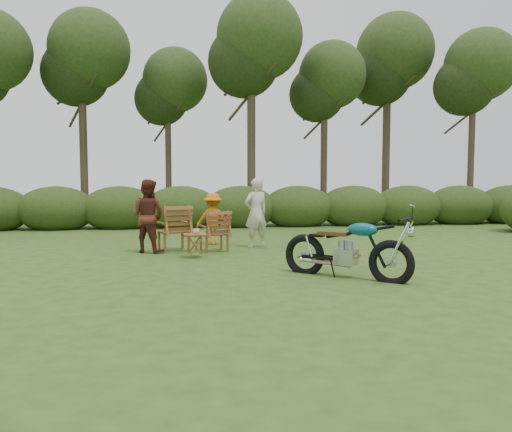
{
  "coord_description": "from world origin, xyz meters",
  "views": [
    {
      "loc": [
        -1.91,
        -7.82,
        1.63
      ],
      "look_at": [
        -0.52,
        1.79,
        0.9
      ],
      "focal_mm": 35.0,
      "sensor_mm": 36.0,
      "label": 1
    }
  ],
  "objects": [
    {
      "name": "ground",
      "position": [
        0.0,
        0.0,
        0.0
      ],
      "size": [
        80.0,
        80.0,
        0.0
      ],
      "primitive_type": "plane",
      "color": "#284818",
      "rests_on": "ground"
    },
    {
      "name": "tree_line",
      "position": [
        0.5,
        9.74,
        3.81
      ],
      "size": [
        22.52,
        11.62,
        8.14
      ],
      "color": "#382D1E",
      "rests_on": "ground"
    },
    {
      "name": "lawn_chair_left",
      "position": [
        -2.15,
        3.55,
        0.0
      ],
      "size": [
        0.89,
        0.89,
        1.02
      ],
      "primitive_type": null,
      "rotation": [
        0.0,
        0.0,
        3.46
      ],
      "color": "brown",
      "rests_on": "ground"
    },
    {
      "name": "cup",
      "position": [
        -1.67,
        2.5,
        0.55
      ],
      "size": [
        0.14,
        0.14,
        0.11
      ],
      "primitive_type": "imported",
      "rotation": [
        0.0,
        0.0,
        -0.04
      ],
      "color": "beige",
      "rests_on": "side_table"
    },
    {
      "name": "side_table",
      "position": [
        -1.69,
        2.47,
        0.25
      ],
      "size": [
        0.52,
        0.45,
        0.49
      ],
      "primitive_type": null,
      "rotation": [
        0.0,
        0.0,
        0.11
      ],
      "color": "brown",
      "rests_on": "ground"
    },
    {
      "name": "adult_a",
      "position": [
        -0.23,
        3.82,
        0.0
      ],
      "size": [
        0.71,
        0.6,
        1.65
      ],
      "primitive_type": "imported",
      "rotation": [
        0.0,
        0.0,
        3.54
      ],
      "color": "beige",
      "rests_on": "ground"
    },
    {
      "name": "adult_b",
      "position": [
        -2.7,
        3.36,
        0.0
      ],
      "size": [
        0.98,
        0.9,
        1.61
      ],
      "primitive_type": "imported",
      "rotation": [
        0.0,
        0.0,
        2.66
      ],
      "color": "#532217",
      "rests_on": "ground"
    },
    {
      "name": "motorcycle",
      "position": [
        0.72,
        0.03,
        0.0
      ],
      "size": [
        2.14,
        2.0,
        1.22
      ],
      "primitive_type": null,
      "rotation": [
        0.0,
        0.0,
        -0.71
      ],
      "color": "#0C8A9F",
      "rests_on": "ground"
    },
    {
      "name": "child",
      "position": [
        -1.21,
        4.44,
        0.0
      ],
      "size": [
        0.86,
        0.55,
        1.28
      ],
      "primitive_type": "imported",
      "rotation": [
        0.0,
        0.0,
        3.05
      ],
      "color": "orange",
      "rests_on": "ground"
    },
    {
      "name": "lawn_chair_right",
      "position": [
        -1.25,
        3.34,
        0.0
      ],
      "size": [
        0.77,
        0.77,
        0.91
      ],
      "primitive_type": null,
      "rotation": [
        0.0,
        0.0,
        3.42
      ],
      "color": "brown",
      "rests_on": "ground"
    }
  ]
}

